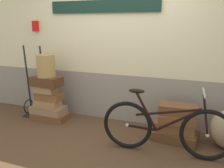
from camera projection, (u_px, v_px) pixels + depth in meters
name	position (u px, v px, depth m)	size (l,w,h in m)	color
ground	(103.00, 139.00, 3.85)	(8.85, 5.20, 0.06)	#513823
station_building	(122.00, 48.00, 4.29)	(6.85, 0.74, 2.62)	gray
suitcase_0	(51.00, 116.00, 4.56)	(0.67, 0.38, 0.12)	brown
suitcase_1	(49.00, 109.00, 4.54)	(0.63, 0.35, 0.13)	#937051
suitcase_2	(48.00, 104.00, 4.46)	(0.45, 0.27, 0.12)	#9E754C
suitcase_3	(49.00, 96.00, 4.47)	(0.48, 0.26, 0.15)	brown
suitcase_4	(46.00, 89.00, 4.41)	(0.38, 0.24, 0.13)	#9E754C
suitcase_5	(47.00, 81.00, 4.38)	(0.55, 0.31, 0.17)	#4C2D19
suitcase_6	(175.00, 136.00, 3.71)	(0.68, 0.40, 0.14)	brown
suitcase_7	(175.00, 126.00, 3.71)	(0.59, 0.34, 0.15)	brown
suitcase_8	(177.00, 118.00, 3.64)	(0.54, 0.33, 0.13)	brown
suitcase_9	(178.00, 109.00, 3.63)	(0.54, 0.32, 0.15)	brown
wicker_basket	(46.00, 66.00, 4.31)	(0.32, 0.32, 0.40)	#A8844C
luggage_trolley	(36.00, 100.00, 4.71)	(0.45, 0.36, 1.35)	black
bicycle	(165.00, 128.00, 3.26)	(1.75, 0.46, 0.92)	black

